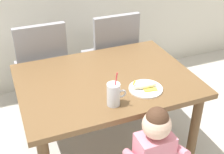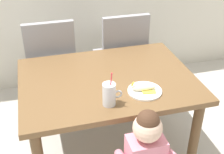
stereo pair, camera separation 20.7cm
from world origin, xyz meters
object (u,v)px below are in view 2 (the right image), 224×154
object	(u,v)px
dining_chair_right	(122,54)
toddler_standing	(146,154)
dining_chair_left	(51,62)
milk_cup	(109,95)
dining_table	(108,89)
snack_plate	(145,91)
peeled_banana	(144,88)

from	to	relation	value
dining_chair_right	toddler_standing	bearing A→B (deg)	79.59
dining_chair_left	toddler_standing	distance (m)	1.35
dining_chair_left	milk_cup	size ratio (longest dim) A/B	3.85
toddler_standing	milk_cup	distance (m)	0.41
dining_chair_left	dining_table	bearing A→B (deg)	117.85
dining_table	dining_chair_left	size ratio (longest dim) A/B	1.30
dining_table	dining_chair_left	xyz separation A→B (m)	(-0.35, 0.67, -0.07)
toddler_standing	snack_plate	distance (m)	0.43
snack_plate	dining_table	bearing A→B (deg)	129.52
dining_table	peeled_banana	world-z (taller)	peeled_banana
dining_table	toddler_standing	bearing A→B (deg)	-83.01
dining_chair_right	toddler_standing	size ratio (longest dim) A/B	1.15
toddler_standing	peeled_banana	xyz separation A→B (m)	(0.12, 0.37, 0.21)
toddler_standing	dining_chair_left	bearing A→B (deg)	108.54
dining_chair_left	snack_plate	distance (m)	1.08
milk_cup	dining_chair_left	bearing A→B (deg)	106.21
toddler_standing	peeled_banana	distance (m)	0.44
milk_cup	snack_plate	xyz separation A→B (m)	(0.26, 0.07, -0.06)
dining_chair_left	milk_cup	bearing A→B (deg)	106.21
dining_table	dining_chair_left	distance (m)	0.76
dining_chair_left	peeled_banana	distance (m)	1.07
snack_plate	peeled_banana	bearing A→B (deg)	157.22
snack_plate	milk_cup	bearing A→B (deg)	-164.19
dining_chair_left	toddler_standing	size ratio (longest dim) A/B	1.15
toddler_standing	snack_plate	bearing A→B (deg)	71.77
dining_chair_right	peeled_banana	xyz separation A→B (m)	(-0.11, -0.89, 0.20)
dining_chair_left	snack_plate	bearing A→B (deg)	121.22
milk_cup	snack_plate	world-z (taller)	milk_cup
dining_chair_right	snack_plate	bearing A→B (deg)	82.98
dining_table	dining_chair_right	world-z (taller)	dining_chair_right
dining_table	dining_chair_right	xyz separation A→B (m)	(0.31, 0.65, -0.07)
dining_chair_right	snack_plate	distance (m)	0.91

